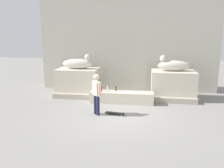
{
  "coord_description": "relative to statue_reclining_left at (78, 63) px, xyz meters",
  "views": [
    {
      "loc": [
        1.14,
        -9.03,
        3.3
      ],
      "look_at": [
        -0.33,
        0.84,
        1.1
      ],
      "focal_mm": 37.84,
      "sensor_mm": 36.0,
      "label": 1
    }
  ],
  "objects": [
    {
      "name": "facade_wall",
      "position": [
        2.43,
        1.65,
        1.75
      ],
      "size": [
        9.99,
        0.6,
        6.88
      ],
      "primitive_type": "cube",
      "color": "#B4B0A1",
      "rests_on": "ground_plane"
    },
    {
      "name": "bottle_clear",
      "position": [
        1.75,
        -1.14,
        -1.05
      ],
      "size": [
        0.08,
        0.08,
        0.28
      ],
      "color": "silver",
      "rests_on": "ledge_block"
    },
    {
      "name": "statue_reclining_right",
      "position": [
        4.86,
        -0.0,
        0.0
      ],
      "size": [
        1.65,
        0.74,
        0.78
      ],
      "rotation": [
        0.0,
        0.0,
        3.25
      ],
      "color": "beige",
      "rests_on": "pedestal_right"
    },
    {
      "name": "ledge_block",
      "position": [
        2.43,
        -1.16,
        -1.43
      ],
      "size": [
        3.0,
        0.65,
        0.54
      ],
      "primitive_type": "cube",
      "color": "beige",
      "rests_on": "ground_plane"
    },
    {
      "name": "bottle_red",
      "position": [
        1.47,
        -1.22,
        -1.03
      ],
      "size": [
        0.06,
        0.06,
        0.32
      ],
      "color": "red",
      "rests_on": "ledge_block"
    },
    {
      "name": "skateboard",
      "position": [
        2.34,
        -2.86,
        -1.63
      ],
      "size": [
        0.82,
        0.34,
        0.08
      ],
      "rotation": [
        0.0,
        0.0,
        2.96
      ],
      "color": "black",
      "rests_on": "ground_plane"
    },
    {
      "name": "statue_reclining_left",
      "position": [
        0.0,
        0.0,
        0.0
      ],
      "size": [
        1.61,
        0.59,
        0.78
      ],
      "rotation": [
        0.0,
        0.0,
        0.02
      ],
      "color": "beige",
      "rests_on": "pedestal_left"
    },
    {
      "name": "pedestal_right",
      "position": [
        4.89,
        -0.0,
        -0.99
      ],
      "size": [
        2.16,
        1.4,
        1.41
      ],
      "primitive_type": "cube",
      "color": "beige",
      "rests_on": "ground_plane"
    },
    {
      "name": "bottle_brown",
      "position": [
        2.13,
        -0.98,
        -1.03
      ],
      "size": [
        0.07,
        0.07,
        0.31
      ],
      "color": "#593314",
      "rests_on": "ledge_block"
    },
    {
      "name": "pedestal_left",
      "position": [
        -0.04,
        -0.0,
        -0.99
      ],
      "size": [
        2.16,
        1.4,
        1.41
      ],
      "primitive_type": "cube",
      "color": "beige",
      "rests_on": "ground_plane"
    },
    {
      "name": "ground_plane",
      "position": [
        2.43,
        -2.88,
        -1.7
      ],
      "size": [
        40.0,
        40.0,
        0.0
      ],
      "primitive_type": "plane",
      "color": "gray"
    },
    {
      "name": "skater",
      "position": [
        1.6,
        -2.93,
        -0.77
      ],
      "size": [
        0.39,
        0.43,
        1.67
      ],
      "rotation": [
        0.0,
        0.0,
        2.3
      ],
      "color": "#1E233F",
      "rests_on": "ground_plane"
    },
    {
      "name": "stair_step",
      "position": [
        2.43,
        -0.72,
        -1.57
      ],
      "size": [
        7.09,
        0.5,
        0.26
      ],
      "primitive_type": "cube",
      "color": "#A9A08F",
      "rests_on": "ground_plane"
    },
    {
      "name": "bottle_orange",
      "position": [
        1.39,
        -1.08,
        -1.03
      ],
      "size": [
        0.07,
        0.07,
        0.32
      ],
      "color": "orange",
      "rests_on": "ledge_block"
    }
  ]
}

